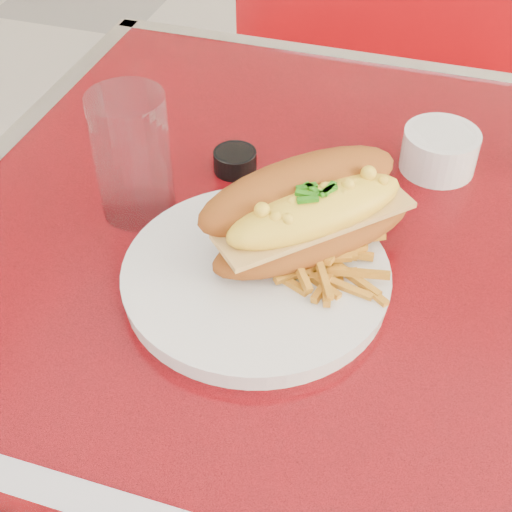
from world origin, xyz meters
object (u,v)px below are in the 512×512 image
(sauce_cup_left, at_px, (235,160))
(gravy_ramekin, at_px, (440,149))
(dinner_plate, at_px, (256,276))
(water_tumbler, at_px, (132,156))
(mac_hoagie, at_px, (309,211))
(diner_table, at_px, (441,341))
(booth_bench_far, at_px, (458,179))
(fork, at_px, (326,252))

(sauce_cup_left, bearing_deg, gravy_ramekin, 18.44)
(dinner_plate, bearing_deg, water_tumbler, 155.01)
(mac_hoagie, distance_m, gravy_ramekin, 0.24)
(diner_table, bearing_deg, mac_hoagie, -157.70)
(diner_table, xyz_separation_m, gravy_ramekin, (-0.05, 0.14, 0.19))
(mac_hoagie, xyz_separation_m, gravy_ramekin, (0.12, 0.21, -0.04))
(booth_bench_far, relative_size, gravy_ramekin, 10.29)
(dinner_plate, height_order, water_tumbler, water_tumbler)
(booth_bench_far, height_order, gravy_ramekin, booth_bench_far)
(booth_bench_far, distance_m, gravy_ramekin, 0.84)
(fork, height_order, sauce_cup_left, sauce_cup_left)
(booth_bench_far, relative_size, mac_hoagie, 4.85)
(booth_bench_far, xyz_separation_m, gravy_ramekin, (-0.05, -0.67, 0.51))
(booth_bench_far, bearing_deg, sauce_cup_left, -111.32)
(booth_bench_far, bearing_deg, water_tumbler, -113.67)
(dinner_plate, height_order, mac_hoagie, mac_hoagie)
(mac_hoagie, distance_m, sauce_cup_left, 0.19)
(diner_table, distance_m, booth_bench_far, 0.87)
(booth_bench_far, xyz_separation_m, mac_hoagie, (-0.17, -0.88, 0.55))
(gravy_ramekin, bearing_deg, fork, -113.10)
(dinner_plate, xyz_separation_m, mac_hoagie, (0.04, 0.06, 0.05))
(booth_bench_far, bearing_deg, dinner_plate, -102.47)
(diner_table, relative_size, water_tumbler, 8.20)
(fork, relative_size, water_tumbler, 1.00)
(mac_hoagie, bearing_deg, dinner_plate, -170.63)
(mac_hoagie, xyz_separation_m, fork, (0.02, -0.01, -0.04))
(mac_hoagie, bearing_deg, booth_bench_far, 33.81)
(fork, bearing_deg, dinner_plate, 132.94)
(sauce_cup_left, bearing_deg, fork, -42.73)
(mac_hoagie, bearing_deg, fork, -66.22)
(dinner_plate, xyz_separation_m, water_tumbler, (-0.17, 0.08, 0.06))
(dinner_plate, xyz_separation_m, sauce_cup_left, (-0.09, 0.19, 0.00))
(gravy_ramekin, distance_m, water_tumbler, 0.38)
(water_tumbler, bearing_deg, diner_table, 7.09)
(booth_bench_far, distance_m, dinner_plate, 1.08)
(diner_table, bearing_deg, sauce_cup_left, 168.39)
(dinner_plate, relative_size, water_tumbler, 2.07)
(diner_table, height_order, booth_bench_far, booth_bench_far)
(mac_hoagie, bearing_deg, diner_table, -23.14)
(fork, distance_m, water_tumbler, 0.24)
(sauce_cup_left, bearing_deg, diner_table, -11.61)
(water_tumbler, bearing_deg, fork, -7.43)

